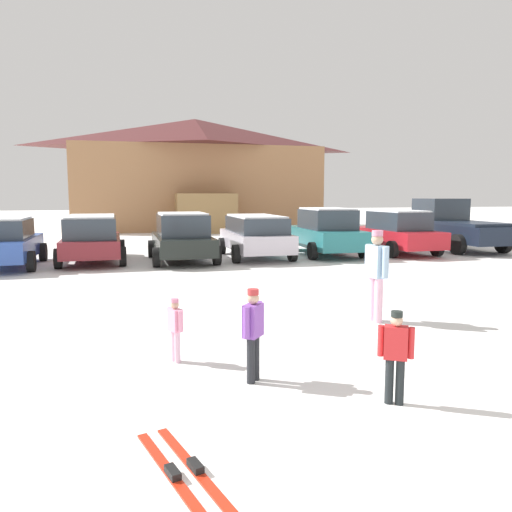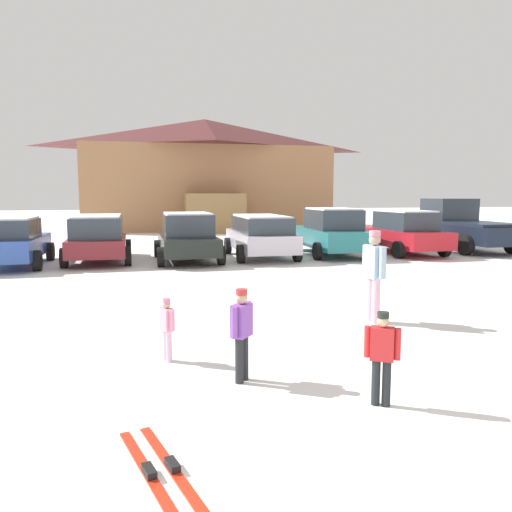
% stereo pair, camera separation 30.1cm
% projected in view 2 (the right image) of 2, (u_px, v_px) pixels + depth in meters
% --- Properties ---
extents(ski_lodge, '(16.88, 10.66, 7.51)m').
position_uv_depth(ski_lodge, '(205.00, 174.00, 34.80)').
color(ski_lodge, '#9F6F48').
rests_on(ski_lodge, ground).
extents(parked_blue_hatchback, '(2.23, 4.21, 1.59)m').
position_uv_depth(parked_blue_hatchback, '(10.00, 242.00, 16.02)').
color(parked_blue_hatchback, '#2E4EA1').
rests_on(parked_blue_hatchback, ground).
extents(parked_maroon_van, '(2.22, 4.44, 1.61)m').
position_uv_depth(parked_maroon_van, '(98.00, 236.00, 17.26)').
color(parked_maroon_van, maroon).
rests_on(parked_maroon_van, ground).
extents(parked_black_sedan, '(2.25, 4.34, 1.70)m').
position_uv_depth(parked_black_sedan, '(187.00, 237.00, 17.39)').
color(parked_black_sedan, black).
rests_on(parked_black_sedan, ground).
extents(parked_silver_wagon, '(2.37, 4.60, 1.57)m').
position_uv_depth(parked_silver_wagon, '(261.00, 234.00, 18.36)').
color(parked_silver_wagon, silver).
rests_on(parked_silver_wagon, ground).
extents(parked_teal_hatchback, '(2.42, 4.84, 1.81)m').
position_uv_depth(parked_teal_hatchback, '(331.00, 232.00, 19.18)').
color(parked_teal_hatchback, '#257378').
rests_on(parked_teal_hatchback, ground).
extents(parked_red_sedan, '(2.15, 4.62, 1.71)m').
position_uv_depth(parked_red_sedan, '(403.00, 232.00, 19.63)').
color(parked_red_sedan, '#B41A24').
rests_on(parked_red_sedan, ground).
extents(pickup_truck, '(2.49, 5.57, 2.15)m').
position_uv_depth(pickup_truck, '(460.00, 226.00, 21.09)').
color(pickup_truck, black).
rests_on(pickup_truck, ground).
extents(skier_adult_in_blue_parka, '(0.27, 0.62, 1.67)m').
position_uv_depth(skier_adult_in_blue_parka, '(374.00, 271.00, 8.95)').
color(skier_adult_in_blue_parka, '#ECB2CB').
rests_on(skier_adult_in_blue_parka, ground).
extents(skier_child_in_purple_jacket, '(0.31, 0.34, 1.16)m').
position_uv_depth(skier_child_in_purple_jacket, '(242.00, 330.00, 6.11)').
color(skier_child_in_purple_jacket, '#23252A').
rests_on(skier_child_in_purple_jacket, ground).
extents(skier_child_in_red_jacket, '(0.34, 0.26, 1.05)m').
position_uv_depth(skier_child_in_red_jacket, '(382.00, 353.00, 5.41)').
color(skier_child_in_red_jacket, black).
rests_on(skier_child_in_red_jacket, ground).
extents(skier_child_in_pink_snowsuit, '(0.20, 0.31, 0.89)m').
position_uv_depth(skier_child_in_pink_snowsuit, '(167.00, 326.00, 6.88)').
color(skier_child_in_pink_snowsuit, '#E4B1C9').
rests_on(skier_child_in_pink_snowsuit, ground).
extents(pair_of_skis, '(0.66, 1.58, 0.08)m').
position_uv_depth(pair_of_skis, '(160.00, 469.00, 4.17)').
color(pair_of_skis, red).
rests_on(pair_of_skis, ground).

